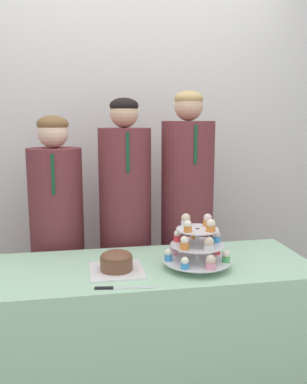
{
  "coord_description": "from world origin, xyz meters",
  "views": [
    {
      "loc": [
        -0.29,
        -1.55,
        1.45
      ],
      "look_at": [
        0.05,
        0.33,
        1.11
      ],
      "focal_mm": 38.0,
      "sensor_mm": 36.0,
      "label": 1
    }
  ],
  "objects_px": {
    "student_1": "(126,239)",
    "student_2": "(187,232)",
    "round_cake": "(116,262)",
    "cake_knife": "(115,288)",
    "student_0": "(58,250)",
    "cupcake_stand": "(197,245)"
  },
  "relations": [
    {
      "from": "student_0",
      "to": "student_1",
      "type": "bearing_deg",
      "value": 0.0
    },
    {
      "from": "student_0",
      "to": "student_2",
      "type": "xyz_separation_m",
      "value": [
        0.78,
        0.0,
        0.07
      ]
    },
    {
      "from": "round_cake",
      "to": "student_0",
      "type": "xyz_separation_m",
      "value": [
        -0.29,
        0.58,
        -0.11
      ]
    },
    {
      "from": "cake_knife",
      "to": "round_cake",
      "type": "bearing_deg",
      "value": 91.02
    },
    {
      "from": "student_2",
      "to": "student_0",
      "type": "bearing_deg",
      "value": -180.0
    },
    {
      "from": "round_cake",
      "to": "student_1",
      "type": "bearing_deg",
      "value": 79.41
    },
    {
      "from": "round_cake",
      "to": "student_2",
      "type": "xyz_separation_m",
      "value": [
        0.49,
        0.58,
        -0.04
      ]
    },
    {
      "from": "student_0",
      "to": "student_2",
      "type": "height_order",
      "value": "student_2"
    },
    {
      "from": "cake_knife",
      "to": "student_0",
      "type": "distance_m",
      "value": 0.82
    },
    {
      "from": "student_0",
      "to": "student_1",
      "type": "xyz_separation_m",
      "value": [
        0.4,
        0.0,
        0.05
      ]
    },
    {
      "from": "student_1",
      "to": "cake_knife",
      "type": "bearing_deg",
      "value": -99.72
    },
    {
      "from": "round_cake",
      "to": "cupcake_stand",
      "type": "bearing_deg",
      "value": -2.12
    },
    {
      "from": "cake_knife",
      "to": "student_1",
      "type": "bearing_deg",
      "value": 88.37
    },
    {
      "from": "student_2",
      "to": "cake_knife",
      "type": "bearing_deg",
      "value": -123.8
    },
    {
      "from": "cake_knife",
      "to": "student_2",
      "type": "relative_size",
      "value": 0.16
    },
    {
      "from": "round_cake",
      "to": "student_1",
      "type": "xyz_separation_m",
      "value": [
        0.11,
        0.58,
        -0.06
      ]
    },
    {
      "from": "cupcake_stand",
      "to": "student_0",
      "type": "distance_m",
      "value": 0.91
    },
    {
      "from": "cupcake_stand",
      "to": "student_2",
      "type": "xyz_separation_m",
      "value": [
        0.11,
        0.59,
        -0.11
      ]
    },
    {
      "from": "round_cake",
      "to": "cupcake_stand",
      "type": "relative_size",
      "value": 0.76
    },
    {
      "from": "round_cake",
      "to": "student_2",
      "type": "relative_size",
      "value": 0.15
    },
    {
      "from": "cupcake_stand",
      "to": "student_1",
      "type": "height_order",
      "value": "student_1"
    },
    {
      "from": "student_1",
      "to": "student_2",
      "type": "height_order",
      "value": "student_2"
    }
  ]
}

